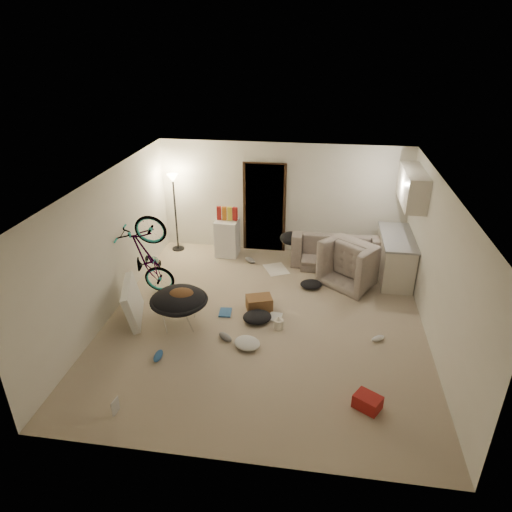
# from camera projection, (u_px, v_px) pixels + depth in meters

# --- Properties ---
(floor) EXTENTS (5.50, 6.00, 0.02)m
(floor) POSITION_uv_depth(u_px,v_px,m) (264.00, 321.00, 8.08)
(floor) COLOR tan
(floor) RESTS_ON ground
(ceiling) EXTENTS (5.50, 6.00, 0.02)m
(ceiling) POSITION_uv_depth(u_px,v_px,m) (266.00, 183.00, 6.97)
(ceiling) COLOR white
(ceiling) RESTS_ON wall_back
(wall_back) EXTENTS (5.50, 0.02, 2.50)m
(wall_back) POSITION_uv_depth(u_px,v_px,m) (283.00, 199.00, 10.20)
(wall_back) COLOR silver
(wall_back) RESTS_ON floor
(wall_front) EXTENTS (5.50, 0.02, 2.50)m
(wall_front) POSITION_uv_depth(u_px,v_px,m) (228.00, 380.00, 4.85)
(wall_front) COLOR silver
(wall_front) RESTS_ON floor
(wall_left) EXTENTS (0.02, 6.00, 2.50)m
(wall_left) POSITION_uv_depth(u_px,v_px,m) (107.00, 247.00, 7.89)
(wall_left) COLOR silver
(wall_left) RESTS_ON floor
(wall_right) EXTENTS (0.02, 6.00, 2.50)m
(wall_right) POSITION_uv_depth(u_px,v_px,m) (439.00, 268.00, 7.16)
(wall_right) COLOR silver
(wall_right) RESTS_ON floor
(doorway) EXTENTS (0.85, 0.10, 2.04)m
(doorway) POSITION_uv_depth(u_px,v_px,m) (265.00, 208.00, 10.32)
(doorway) COLOR black
(doorway) RESTS_ON floor
(door_trim) EXTENTS (0.97, 0.04, 2.10)m
(door_trim) POSITION_uv_depth(u_px,v_px,m) (264.00, 208.00, 10.29)
(door_trim) COLOR black
(door_trim) RESTS_ON floor
(floor_lamp) EXTENTS (0.28, 0.28, 1.81)m
(floor_lamp) POSITION_uv_depth(u_px,v_px,m) (174.00, 196.00, 10.18)
(floor_lamp) COLOR black
(floor_lamp) RESTS_ON floor
(kitchen_counter) EXTENTS (0.60, 1.50, 0.88)m
(kitchen_counter) POSITION_uv_depth(u_px,v_px,m) (395.00, 258.00, 9.34)
(kitchen_counter) COLOR beige
(kitchen_counter) RESTS_ON floor
(counter_top) EXTENTS (0.64, 1.54, 0.04)m
(counter_top) POSITION_uv_depth(u_px,v_px,m) (398.00, 237.00, 9.13)
(counter_top) COLOR gray
(counter_top) RESTS_ON kitchen_counter
(kitchen_uppers) EXTENTS (0.38, 1.40, 0.65)m
(kitchen_uppers) POSITION_uv_depth(u_px,v_px,m) (413.00, 187.00, 8.66)
(kitchen_uppers) COLOR beige
(kitchen_uppers) RESTS_ON wall_right
(sofa) EXTENTS (1.89, 0.74, 0.55)m
(sofa) POSITION_uv_depth(u_px,v_px,m) (335.00, 252.00, 9.97)
(sofa) COLOR #39413A
(sofa) RESTS_ON floor
(armchair) EXTENTS (1.41, 1.38, 0.69)m
(armchair) POSITION_uv_depth(u_px,v_px,m) (358.00, 265.00, 9.24)
(armchair) COLOR #39413A
(armchair) RESTS_ON floor
(bicycle) EXTENTS (1.75, 0.82, 0.99)m
(bicycle) POSITION_uv_depth(u_px,v_px,m) (149.00, 273.00, 8.70)
(bicycle) COLOR black
(bicycle) RESTS_ON floor
(book_asset) EXTENTS (0.25, 0.20, 0.02)m
(book_asset) POSITION_uv_depth(u_px,v_px,m) (113.00, 417.00, 6.03)
(book_asset) COLOR #A11C18
(book_asset) RESTS_ON floor
(mini_fridge) EXTENTS (0.51, 0.51, 0.84)m
(mini_fridge) POSITION_uv_depth(u_px,v_px,m) (227.00, 238.00, 10.32)
(mini_fridge) COLOR white
(mini_fridge) RESTS_ON floor
(snack_box_0) EXTENTS (0.11, 0.09, 0.30)m
(snack_box_0) POSITION_uv_depth(u_px,v_px,m) (219.00, 213.00, 10.08)
(snack_box_0) COLOR #A11C18
(snack_box_0) RESTS_ON mini_fridge
(snack_box_1) EXTENTS (0.11, 0.08, 0.30)m
(snack_box_1) POSITION_uv_depth(u_px,v_px,m) (224.00, 213.00, 10.07)
(snack_box_1) COLOR #CA6819
(snack_box_1) RESTS_ON mini_fridge
(snack_box_2) EXTENTS (0.11, 0.08, 0.30)m
(snack_box_2) POSITION_uv_depth(u_px,v_px,m) (230.00, 214.00, 10.05)
(snack_box_2) COLOR yellow
(snack_box_2) RESTS_ON mini_fridge
(snack_box_3) EXTENTS (0.12, 0.10, 0.30)m
(snack_box_3) POSITION_uv_depth(u_px,v_px,m) (235.00, 214.00, 10.04)
(snack_box_3) COLOR #A11C18
(snack_box_3) RESTS_ON mini_fridge
(saucer_chair) EXTENTS (0.99, 0.99, 0.70)m
(saucer_chair) POSITION_uv_depth(u_px,v_px,m) (179.00, 305.00, 7.76)
(saucer_chair) COLOR silver
(saucer_chair) RESTS_ON floor
(hoodie) EXTENTS (0.57, 0.52, 0.22)m
(hoodie) POSITION_uv_depth(u_px,v_px,m) (181.00, 296.00, 7.64)
(hoodie) COLOR #50321B
(hoodie) RESTS_ON saucer_chair
(sofa_drape) EXTENTS (0.57, 0.47, 0.28)m
(sofa_drape) POSITION_uv_depth(u_px,v_px,m) (292.00, 238.00, 9.98)
(sofa_drape) COLOR black
(sofa_drape) RESTS_ON sofa
(tv_box) EXTENTS (0.57, 1.07, 0.69)m
(tv_box) POSITION_uv_depth(u_px,v_px,m) (133.00, 302.00, 7.99)
(tv_box) COLOR silver
(tv_box) RESTS_ON floor
(drink_case_a) EXTENTS (0.54, 0.46, 0.26)m
(drink_case_a) POSITION_uv_depth(u_px,v_px,m) (259.00, 303.00, 8.34)
(drink_case_a) COLOR brown
(drink_case_a) RESTS_ON floor
(drink_case_b) EXTENTS (0.43, 0.40, 0.20)m
(drink_case_b) POSITION_uv_depth(u_px,v_px,m) (368.00, 402.00, 6.14)
(drink_case_b) COLOR #A11C18
(drink_case_b) RESTS_ON floor
(juicer) EXTENTS (0.17, 0.17, 0.24)m
(juicer) POSITION_uv_depth(u_px,v_px,m) (279.00, 323.00, 7.82)
(juicer) COLOR white
(juicer) RESTS_ON floor
(newspaper) EXTENTS (0.64, 0.70, 0.01)m
(newspaper) POSITION_uv_depth(u_px,v_px,m) (276.00, 269.00, 9.82)
(newspaper) COLOR silver
(newspaper) RESTS_ON floor
(book_blue) EXTENTS (0.24, 0.31, 0.03)m
(book_blue) POSITION_uv_depth(u_px,v_px,m) (225.00, 312.00, 8.28)
(book_blue) COLOR #285693
(book_blue) RESTS_ON floor
(book_white) EXTENTS (0.25, 0.31, 0.03)m
(book_white) POSITION_uv_depth(u_px,v_px,m) (275.00, 317.00, 8.15)
(book_white) COLOR silver
(book_white) RESTS_ON floor
(shoe_1) EXTENTS (0.31, 0.29, 0.11)m
(shoe_1) POSITION_uv_depth(u_px,v_px,m) (250.00, 260.00, 10.10)
(shoe_1) COLOR slate
(shoe_1) RESTS_ON floor
(shoe_2) EXTENTS (0.12, 0.29, 0.11)m
(shoe_2) POSITION_uv_depth(u_px,v_px,m) (158.00, 356.00, 7.10)
(shoe_2) COLOR #285693
(shoe_2) RESTS_ON floor
(shoe_3) EXTENTS (0.31, 0.28, 0.11)m
(shoe_3) POSITION_uv_depth(u_px,v_px,m) (225.00, 337.00, 7.54)
(shoe_3) COLOR slate
(shoe_3) RESTS_ON floor
(shoe_4) EXTENTS (0.27, 0.23, 0.09)m
(shoe_4) POSITION_uv_depth(u_px,v_px,m) (378.00, 338.00, 7.52)
(shoe_4) COLOR white
(shoe_4) RESTS_ON floor
(clothes_lump_a) EXTENTS (0.61, 0.56, 0.16)m
(clothes_lump_a) POSITION_uv_depth(u_px,v_px,m) (257.00, 317.00, 8.02)
(clothes_lump_a) COLOR black
(clothes_lump_a) RESTS_ON floor
(clothes_lump_b) EXTENTS (0.50, 0.45, 0.13)m
(clothes_lump_b) POSITION_uv_depth(u_px,v_px,m) (311.00, 284.00, 9.10)
(clothes_lump_b) COLOR black
(clothes_lump_b) RESTS_ON floor
(clothes_lump_c) EXTENTS (0.56, 0.53, 0.14)m
(clothes_lump_c) POSITION_uv_depth(u_px,v_px,m) (247.00, 343.00, 7.37)
(clothes_lump_c) COLOR silver
(clothes_lump_c) RESTS_ON floor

